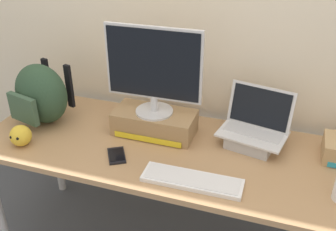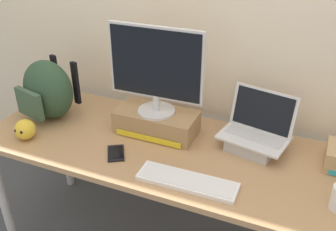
{
  "view_description": "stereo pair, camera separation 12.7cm",
  "coord_description": "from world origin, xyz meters",
  "px_view_note": "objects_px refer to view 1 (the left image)",
  "views": [
    {
      "loc": [
        0.51,
        -1.53,
        1.84
      ],
      "look_at": [
        0.0,
        0.0,
        0.92
      ],
      "focal_mm": 41.76,
      "sensor_mm": 36.0,
      "label": 1
    },
    {
      "loc": [
        0.63,
        -1.49,
        1.84
      ],
      "look_at": [
        0.0,
        0.0,
        0.92
      ],
      "focal_mm": 41.76,
      "sensor_mm": 36.0,
      "label": 2
    }
  ],
  "objects_px": {
    "toner_box_yellow": "(155,122)",
    "desktop_monitor": "(153,70)",
    "open_laptop": "(253,134)",
    "external_keyboard": "(192,180)",
    "cell_phone": "(117,155)",
    "plush_toy": "(21,136)",
    "messenger_backpack": "(41,94)"
  },
  "relations": [
    {
      "from": "toner_box_yellow",
      "to": "messenger_backpack",
      "type": "xyz_separation_m",
      "value": [
        -0.62,
        -0.08,
        0.1
      ]
    },
    {
      "from": "desktop_monitor",
      "to": "plush_toy",
      "type": "distance_m",
      "value": 0.74
    },
    {
      "from": "external_keyboard",
      "to": "toner_box_yellow",
      "type": "bearing_deg",
      "value": 130.53
    },
    {
      "from": "plush_toy",
      "to": "toner_box_yellow",
      "type": "bearing_deg",
      "value": 28.47
    },
    {
      "from": "toner_box_yellow",
      "to": "desktop_monitor",
      "type": "distance_m",
      "value": 0.3
    },
    {
      "from": "toner_box_yellow",
      "to": "messenger_backpack",
      "type": "distance_m",
      "value": 0.63
    },
    {
      "from": "messenger_backpack",
      "to": "toner_box_yellow",
      "type": "bearing_deg",
      "value": 21.11
    },
    {
      "from": "messenger_backpack",
      "to": "cell_phone",
      "type": "distance_m",
      "value": 0.57
    },
    {
      "from": "external_keyboard",
      "to": "plush_toy",
      "type": "height_order",
      "value": "plush_toy"
    },
    {
      "from": "desktop_monitor",
      "to": "plush_toy",
      "type": "relative_size",
      "value": 4.55
    },
    {
      "from": "external_keyboard",
      "to": "plush_toy",
      "type": "bearing_deg",
      "value": 178.03
    },
    {
      "from": "open_laptop",
      "to": "external_keyboard",
      "type": "relative_size",
      "value": 0.81
    },
    {
      "from": "toner_box_yellow",
      "to": "open_laptop",
      "type": "distance_m",
      "value": 0.51
    },
    {
      "from": "messenger_backpack",
      "to": "cell_phone",
      "type": "xyz_separation_m",
      "value": [
        0.52,
        -0.19,
        -0.16
      ]
    },
    {
      "from": "toner_box_yellow",
      "to": "cell_phone",
      "type": "bearing_deg",
      "value": -110.35
    },
    {
      "from": "messenger_backpack",
      "to": "external_keyboard",
      "type": "bearing_deg",
      "value": -1.86
    },
    {
      "from": "desktop_monitor",
      "to": "external_keyboard",
      "type": "bearing_deg",
      "value": -49.68
    },
    {
      "from": "desktop_monitor",
      "to": "open_laptop",
      "type": "height_order",
      "value": "desktop_monitor"
    },
    {
      "from": "cell_phone",
      "to": "open_laptop",
      "type": "bearing_deg",
      "value": -2.76
    },
    {
      "from": "plush_toy",
      "to": "desktop_monitor",
      "type": "bearing_deg",
      "value": 28.38
    },
    {
      "from": "cell_phone",
      "to": "desktop_monitor",
      "type": "bearing_deg",
      "value": 39.01
    },
    {
      "from": "open_laptop",
      "to": "cell_phone",
      "type": "xyz_separation_m",
      "value": [
        -0.6,
        -0.32,
        -0.05
      ]
    },
    {
      "from": "messenger_backpack",
      "to": "plush_toy",
      "type": "relative_size",
      "value": 3.35
    },
    {
      "from": "desktop_monitor",
      "to": "open_laptop",
      "type": "bearing_deg",
      "value": 4.82
    },
    {
      "from": "desktop_monitor",
      "to": "messenger_backpack",
      "type": "distance_m",
      "value": 0.65
    },
    {
      "from": "cell_phone",
      "to": "plush_toy",
      "type": "bearing_deg",
      "value": 155.95
    },
    {
      "from": "open_laptop",
      "to": "toner_box_yellow",
      "type": "bearing_deg",
      "value": -162.57
    },
    {
      "from": "plush_toy",
      "to": "messenger_backpack",
      "type": "bearing_deg",
      "value": 96.22
    },
    {
      "from": "desktop_monitor",
      "to": "toner_box_yellow",
      "type": "bearing_deg",
      "value": 90.48
    },
    {
      "from": "toner_box_yellow",
      "to": "cell_phone",
      "type": "xyz_separation_m",
      "value": [
        -0.1,
        -0.26,
        -0.05
      ]
    },
    {
      "from": "toner_box_yellow",
      "to": "cell_phone",
      "type": "distance_m",
      "value": 0.29
    },
    {
      "from": "desktop_monitor",
      "to": "cell_phone",
      "type": "distance_m",
      "value": 0.45
    }
  ]
}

